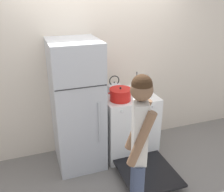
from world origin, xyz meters
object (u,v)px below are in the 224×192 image
at_px(dutch_oven_pot, 120,94).
at_px(stove_range, 128,125).
at_px(tea_kettle, 114,88).
at_px(person, 139,148).
at_px(utensil_jar, 136,85).
at_px(refrigerator, 77,106).

bearing_deg(dutch_oven_pot, stove_range, 30.09).
xyz_separation_m(dutch_oven_pot, tea_kettle, (0.01, 0.28, -0.00)).
bearing_deg(person, stove_range, -0.54).
bearing_deg(dutch_oven_pot, person, -102.45).
relative_size(stove_range, tea_kettle, 5.54).
distance_m(stove_range, tea_kettle, 0.60).
bearing_deg(dutch_oven_pot, utensil_jar, 37.97).
relative_size(refrigerator, utensil_jar, 6.30).
relative_size(refrigerator, dutch_oven_pot, 5.18).
xyz_separation_m(refrigerator, stove_range, (0.75, -0.03, -0.42)).
distance_m(refrigerator, tea_kettle, 0.62).
bearing_deg(stove_range, refrigerator, 177.83).
xyz_separation_m(stove_range, utensil_jar, (0.19, 0.18, 0.54)).
xyz_separation_m(stove_range, dutch_oven_pot, (-0.17, -0.10, 0.55)).
relative_size(refrigerator, person, 1.05).
height_order(dutch_oven_pot, person, person).
height_order(refrigerator, person, refrigerator).
distance_m(refrigerator, utensil_jar, 0.96).
bearing_deg(tea_kettle, refrigerator, -165.84).
xyz_separation_m(dutch_oven_pot, person, (-0.25, -1.12, -0.07)).
xyz_separation_m(tea_kettle, person, (-0.26, -1.40, -0.06)).
relative_size(tea_kettle, person, 0.16).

